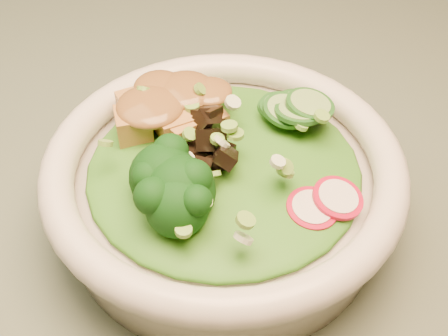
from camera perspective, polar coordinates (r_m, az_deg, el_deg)
name	(u,v)px	position (r m, az deg, el deg)	size (l,w,h in m)	color
dining_table	(151,247)	(0.67, -6.73, -7.18)	(1.20, 0.80, 0.75)	black
salad_bowl	(224,186)	(0.51, 0.00, -1.66)	(0.29, 0.29, 0.08)	beige
lettuce_bed	(224,167)	(0.50, 0.00, 0.08)	(0.22, 0.22, 0.03)	#226014
broccoli_florets	(160,198)	(0.45, -5.85, -2.74)	(0.09, 0.08, 0.05)	black
radish_slices	(296,209)	(0.46, 6.59, -3.73)	(0.12, 0.04, 0.02)	#A80C2B
cucumber_slices	(285,115)	(0.53, 5.56, 4.87)	(0.08, 0.08, 0.04)	#7CA45B
mushroom_heap	(212,145)	(0.49, -1.08, 2.13)	(0.08, 0.08, 0.04)	black
tofu_cubes	(168,114)	(0.53, -5.14, 4.93)	(0.10, 0.06, 0.04)	#A96738
peanut_sauce	(167,101)	(0.52, -5.24, 6.12)	(0.08, 0.06, 0.02)	brown
scallion_garnish	(224,143)	(0.48, 0.00, 2.33)	(0.21, 0.21, 0.03)	#6AA038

